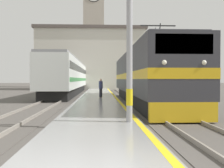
{
  "coord_description": "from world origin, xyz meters",
  "views": [
    {
      "loc": [
        0.1,
        -3.99,
        1.8
      ],
      "look_at": [
        1.61,
        27.29,
        1.25
      ],
      "focal_mm": 42.0,
      "sensor_mm": 36.0,
      "label": 1
    }
  ],
  "objects": [
    {
      "name": "locomotive_train",
      "position": [
        3.44,
        15.51,
        2.01
      ],
      "size": [
        2.92,
        18.84,
        4.9
      ],
      "color": "black",
      "rests_on": "ground"
    },
    {
      "name": "station_building",
      "position": [
        -1.4,
        44.39,
        5.45
      ],
      "size": [
        19.19,
        9.95,
        10.85
      ],
      "color": "beige",
      "rests_on": "ground"
    },
    {
      "name": "passenger_train",
      "position": [
        -3.63,
        37.65,
        2.18
      ],
      "size": [
        2.92,
        43.78,
        4.06
      ],
      "color": "black",
      "rests_on": "ground"
    },
    {
      "name": "clock_tower",
      "position": [
        -1.19,
        57.35,
        15.14
      ],
      "size": [
        5.84,
        5.84,
        28.4
      ],
      "color": "#ADA393",
      "rests_on": "ground"
    },
    {
      "name": "catenary_mast",
      "position": [
        1.31,
        5.43,
        4.14
      ],
      "size": [
        2.56,
        0.24,
        7.65
      ],
      "color": "#9E9EA3",
      "rests_on": "platform"
    },
    {
      "name": "person_on_platform",
      "position": [
        0.22,
        18.66,
        1.09
      ],
      "size": [
        0.34,
        0.34,
        1.59
      ],
      "color": "#23232D",
      "rests_on": "platform"
    },
    {
      "name": "rail_track_far",
      "position": [
        -3.63,
        25.0,
        0.03
      ],
      "size": [
        2.83,
        140.0,
        0.16
      ],
      "color": "#514C47",
      "rests_on": "ground"
    },
    {
      "name": "platform",
      "position": [
        0.0,
        25.0,
        0.13
      ],
      "size": [
        3.28,
        140.0,
        0.26
      ],
      "color": "#999999",
      "rests_on": "ground"
    },
    {
      "name": "rail_track_near",
      "position": [
        3.44,
        25.0,
        0.03
      ],
      "size": [
        2.83,
        140.0,
        0.16
      ],
      "color": "#514C47",
      "rests_on": "ground"
    },
    {
      "name": "ground_plane",
      "position": [
        0.0,
        30.0,
        0.0
      ],
      "size": [
        200.0,
        200.0,
        0.0
      ],
      "primitive_type": "plane",
      "color": "#514C47"
    }
  ]
}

